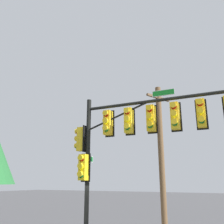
{
  "coord_description": "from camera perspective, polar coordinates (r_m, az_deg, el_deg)",
  "views": [
    {
      "loc": [
        6.39,
        -9.64,
        2.65
      ],
      "look_at": [
        1.49,
        -0.48,
        5.52
      ],
      "focal_mm": 40.7,
      "sensor_mm": 36.0,
      "label": 1
    }
  ],
  "objects": [
    {
      "name": "signal_pole_assembly",
      "position": [
        10.77,
        4.94,
        -4.44
      ],
      "size": [
        7.15,
        1.31,
        6.42
      ],
      "color": "black",
      "rests_on": "ground_plane"
    },
    {
      "name": "utility_pole",
      "position": [
        13.95,
        10.99,
        -9.43
      ],
      "size": [
        0.83,
        1.7,
        7.86
      ],
      "color": "brown",
      "rests_on": "ground_plane"
    }
  ]
}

